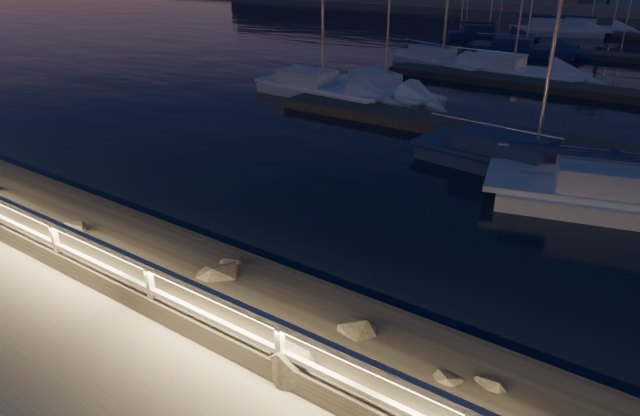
{
  "coord_description": "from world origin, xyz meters",
  "views": [
    {
      "loc": [
        5.56,
        -5.36,
        6.06
      ],
      "look_at": [
        -1.1,
        4.0,
        0.88
      ],
      "focal_mm": 32.0,
      "sensor_mm": 36.0,
      "label": 1
    }
  ],
  "objects_px": {
    "sailboat_c": "(528,160)",
    "sailboat_m": "(555,30)",
    "sailboat_j": "(523,49)",
    "sailboat_i": "(486,34)",
    "sailboat_a": "(319,88)",
    "sailboat_e": "(441,59)",
    "sailboat_g": "(509,69)",
    "sailboat_n": "(588,27)",
    "sailboat_b": "(383,88)",
    "sailboat_f": "(440,60)",
    "guard_rail": "(228,313)"
  },
  "relations": [
    {
      "from": "sailboat_b",
      "to": "sailboat_f",
      "type": "height_order",
      "value": "sailboat_f"
    },
    {
      "from": "guard_rail",
      "to": "sailboat_g",
      "type": "bearing_deg",
      "value": 99.65
    },
    {
      "from": "sailboat_e",
      "to": "sailboat_i",
      "type": "distance_m",
      "value": 13.28
    },
    {
      "from": "sailboat_m",
      "to": "sailboat_n",
      "type": "bearing_deg",
      "value": 48.71
    },
    {
      "from": "sailboat_a",
      "to": "sailboat_e",
      "type": "height_order",
      "value": "sailboat_a"
    },
    {
      "from": "sailboat_i",
      "to": "sailboat_m",
      "type": "bearing_deg",
      "value": 32.64
    },
    {
      "from": "sailboat_a",
      "to": "sailboat_e",
      "type": "distance_m",
      "value": 11.7
    },
    {
      "from": "sailboat_e",
      "to": "sailboat_f",
      "type": "distance_m",
      "value": 0.57
    },
    {
      "from": "sailboat_e",
      "to": "sailboat_g",
      "type": "xyz_separation_m",
      "value": [
        4.83,
        -1.22,
        0.02
      ]
    },
    {
      "from": "guard_rail",
      "to": "sailboat_n",
      "type": "bearing_deg",
      "value": 96.28
    },
    {
      "from": "guard_rail",
      "to": "sailboat_a",
      "type": "xyz_separation_m",
      "value": [
        -10.89,
        17.79,
        -0.92
      ]
    },
    {
      "from": "sailboat_a",
      "to": "sailboat_b",
      "type": "relative_size",
      "value": 1.09
    },
    {
      "from": "sailboat_g",
      "to": "sailboat_n",
      "type": "bearing_deg",
      "value": 95.23
    },
    {
      "from": "sailboat_g",
      "to": "sailboat_i",
      "type": "height_order",
      "value": "sailboat_g"
    },
    {
      "from": "sailboat_e",
      "to": "sailboat_g",
      "type": "height_order",
      "value": "sailboat_g"
    },
    {
      "from": "guard_rail",
      "to": "sailboat_f",
      "type": "bearing_deg",
      "value": 108.12
    },
    {
      "from": "sailboat_c",
      "to": "sailboat_j",
      "type": "height_order",
      "value": "sailboat_c"
    },
    {
      "from": "sailboat_c",
      "to": "sailboat_m",
      "type": "relative_size",
      "value": 1.02
    },
    {
      "from": "sailboat_g",
      "to": "sailboat_b",
      "type": "bearing_deg",
      "value": -110.3
    },
    {
      "from": "guard_rail",
      "to": "sailboat_c",
      "type": "bearing_deg",
      "value": 85.85
    },
    {
      "from": "sailboat_j",
      "to": "sailboat_i",
      "type": "bearing_deg",
      "value": 120.12
    },
    {
      "from": "sailboat_i",
      "to": "sailboat_g",
      "type": "bearing_deg",
      "value": -88.07
    },
    {
      "from": "sailboat_a",
      "to": "sailboat_i",
      "type": "xyz_separation_m",
      "value": [
        -0.65,
        24.77,
        -0.04
      ]
    },
    {
      "from": "sailboat_g",
      "to": "sailboat_n",
      "type": "distance_m",
      "value": 24.28
    },
    {
      "from": "sailboat_c",
      "to": "sailboat_i",
      "type": "distance_m",
      "value": 32.1
    },
    {
      "from": "sailboat_j",
      "to": "sailboat_a",
      "type": "bearing_deg",
      "value": -111.64
    },
    {
      "from": "sailboat_m",
      "to": "sailboat_e",
      "type": "bearing_deg",
      "value": -113.3
    },
    {
      "from": "sailboat_n",
      "to": "sailboat_m",
      "type": "bearing_deg",
      "value": -116.24
    },
    {
      "from": "sailboat_g",
      "to": "sailboat_j",
      "type": "bearing_deg",
      "value": 105.36
    },
    {
      "from": "sailboat_f",
      "to": "sailboat_n",
      "type": "relative_size",
      "value": 1.06
    },
    {
      "from": "sailboat_i",
      "to": "sailboat_j",
      "type": "height_order",
      "value": "sailboat_j"
    },
    {
      "from": "sailboat_j",
      "to": "sailboat_g",
      "type": "bearing_deg",
      "value": -86.27
    },
    {
      "from": "sailboat_e",
      "to": "sailboat_a",
      "type": "bearing_deg",
      "value": -79.62
    },
    {
      "from": "sailboat_b",
      "to": "sailboat_e",
      "type": "distance_m",
      "value": 9.7
    },
    {
      "from": "sailboat_e",
      "to": "sailboat_g",
      "type": "distance_m",
      "value": 4.98
    },
    {
      "from": "sailboat_i",
      "to": "sailboat_m",
      "type": "distance_m",
      "value": 7.03
    },
    {
      "from": "sailboat_m",
      "to": "sailboat_n",
      "type": "relative_size",
      "value": 1.14
    },
    {
      "from": "sailboat_g",
      "to": "sailboat_i",
      "type": "distance_m",
      "value": 15.87
    },
    {
      "from": "sailboat_g",
      "to": "sailboat_n",
      "type": "relative_size",
      "value": 1.17
    },
    {
      "from": "sailboat_f",
      "to": "sailboat_i",
      "type": "distance_m",
      "value": 13.84
    },
    {
      "from": "sailboat_b",
      "to": "sailboat_n",
      "type": "bearing_deg",
      "value": 107.97
    },
    {
      "from": "sailboat_a",
      "to": "sailboat_g",
      "type": "bearing_deg",
      "value": 62.85
    },
    {
      "from": "sailboat_i",
      "to": "sailboat_e",
      "type": "bearing_deg",
      "value": -104.94
    },
    {
      "from": "sailboat_m",
      "to": "sailboat_n",
      "type": "height_order",
      "value": "sailboat_m"
    },
    {
      "from": "sailboat_g",
      "to": "sailboat_i",
      "type": "xyz_separation_m",
      "value": [
        -6.75,
        14.36,
        -0.02
      ]
    },
    {
      "from": "sailboat_c",
      "to": "sailboat_e",
      "type": "xyz_separation_m",
      "value": [
        -10.57,
        16.43,
        -0.02
      ]
    },
    {
      "from": "guard_rail",
      "to": "sailboat_j",
      "type": "relative_size",
      "value": 3.58
    },
    {
      "from": "sailboat_n",
      "to": "sailboat_a",
      "type": "bearing_deg",
      "value": -100.55
    },
    {
      "from": "sailboat_i",
      "to": "guard_rail",
      "type": "bearing_deg",
      "value": -98.05
    },
    {
      "from": "sailboat_a",
      "to": "sailboat_e",
      "type": "bearing_deg",
      "value": 87.0
    }
  ]
}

